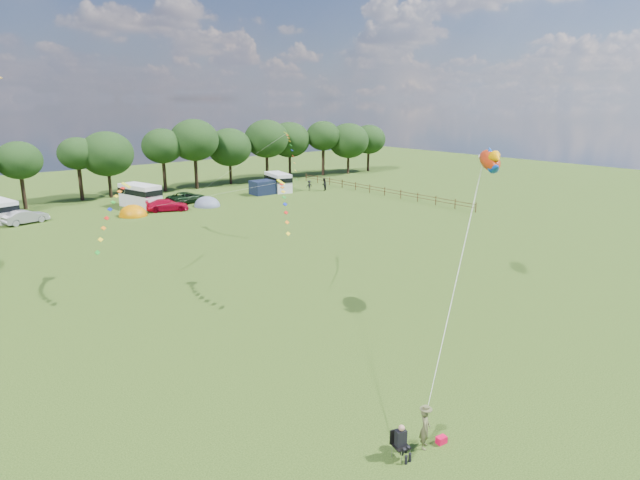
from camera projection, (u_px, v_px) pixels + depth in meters
ground_plane at (408, 335)px, 30.54m from camera, size 180.00×180.00×0.00m
tree_line at (135, 150)px, 73.40m from camera, size 102.98×10.98×10.27m
fence at (377, 189)px, 75.75m from camera, size 0.12×33.12×1.20m
car_b at (26, 217)px, 57.74m from camera, size 4.49×2.53×1.49m
car_c at (167, 205)px, 64.27m from camera, size 5.19×3.66×1.43m
car_d at (187, 197)px, 69.22m from camera, size 5.73×3.45×1.46m
campervan_b at (1, 210)px, 58.77m from camera, size 2.98×5.14×2.37m
campervan_c at (140, 195)px, 66.39m from camera, size 3.76×6.22×2.85m
campervan_d at (278, 181)px, 78.06m from camera, size 3.41×5.77×2.65m
tent_orange at (133, 216)px, 61.82m from camera, size 3.20×3.51×2.51m
tent_greyblue at (207, 206)px, 67.36m from camera, size 3.26×3.57×2.42m
awning_navy at (263, 187)px, 75.53m from camera, size 3.17×2.61×1.94m
kite_flyer at (425, 428)px, 20.52m from camera, size 0.72×0.68×1.65m
camp_chair at (400, 438)px, 19.95m from camera, size 0.68×0.69×1.39m
kite_bag at (441, 440)px, 20.93m from camera, size 0.43×0.32×0.29m
fish_kite at (491, 161)px, 33.31m from camera, size 2.74×3.08×1.75m
streamer_kite_b at (114, 206)px, 36.97m from camera, size 4.31×4.80×3.84m
streamer_kite_c at (284, 197)px, 36.09m from camera, size 3.18×4.97×2.81m
walker_a at (324, 184)px, 78.56m from camera, size 1.05×0.91×1.84m
walker_b at (309, 185)px, 78.66m from camera, size 1.01×0.58×1.49m
streamer_kite_d at (290, 148)px, 52.86m from camera, size 2.58×5.08×4.27m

